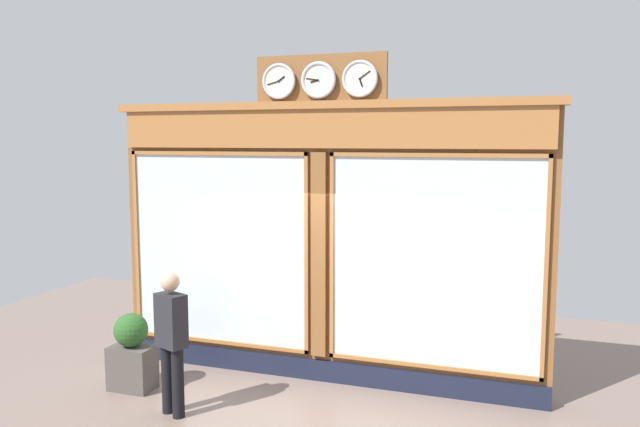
# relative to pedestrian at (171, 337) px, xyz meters

# --- Properties ---
(shop_facade) EXTENTS (5.93, 0.42, 4.26)m
(shop_facade) POSITION_rel_pedestrian_xyz_m (-1.27, -1.70, 0.93)
(shop_facade) COLOR brown
(shop_facade) RESTS_ON ground_plane
(pedestrian) EXTENTS (0.42, 0.34, 1.69)m
(pedestrian) POSITION_rel_pedestrian_xyz_m (0.00, 0.00, 0.00)
(pedestrian) COLOR black
(pedestrian) RESTS_ON ground_plane
(planter_box) EXTENTS (0.56, 0.36, 0.57)m
(planter_box) POSITION_rel_pedestrian_xyz_m (0.90, -0.49, -0.65)
(planter_box) COLOR #4C4742
(planter_box) RESTS_ON ground_plane
(planter_shrub) EXTENTS (0.43, 0.43, 0.43)m
(planter_shrub) POSITION_rel_pedestrian_xyz_m (0.90, -0.49, -0.15)
(planter_shrub) COLOR #285623
(planter_shrub) RESTS_ON planter_box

